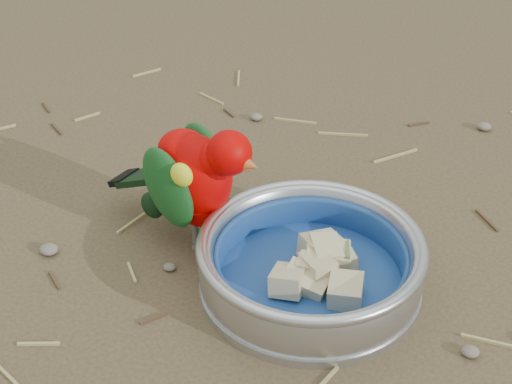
# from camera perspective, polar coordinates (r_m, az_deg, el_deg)

# --- Properties ---
(ground) EXTENTS (60.00, 60.00, 0.00)m
(ground) POSITION_cam_1_polar(r_m,az_deg,el_deg) (0.88, -1.93, -3.84)
(ground) COLOR brown
(food_bowl) EXTENTS (0.23, 0.23, 0.02)m
(food_bowl) POSITION_cam_1_polar(r_m,az_deg,el_deg) (0.82, 3.94, -6.56)
(food_bowl) COLOR #B2B2BA
(food_bowl) RESTS_ON ground
(bowl_wall) EXTENTS (0.23, 0.23, 0.04)m
(bowl_wall) POSITION_cam_1_polar(r_m,az_deg,el_deg) (0.80, 4.02, -4.92)
(bowl_wall) COLOR #B2B2BA
(bowl_wall) RESTS_ON food_bowl
(fruit_wedges) EXTENTS (0.14, 0.14, 0.03)m
(fruit_wedges) POSITION_cam_1_polar(r_m,az_deg,el_deg) (0.80, 4.00, -5.31)
(fruit_wedges) COLOR #CCB88C
(fruit_wedges) RESTS_ON food_bowl
(lory_parrot) EXTENTS (0.20, 0.15, 0.15)m
(lory_parrot) POSITION_cam_1_polar(r_m,az_deg,el_deg) (0.85, -4.34, 0.47)
(lory_parrot) COLOR #C40100
(lory_parrot) RESTS_ON ground
(ground_debris) EXTENTS (0.90, 0.80, 0.01)m
(ground_debris) POSITION_cam_1_polar(r_m,az_deg,el_deg) (0.96, -2.29, -0.22)
(ground_debris) COLOR tan
(ground_debris) RESTS_ON ground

